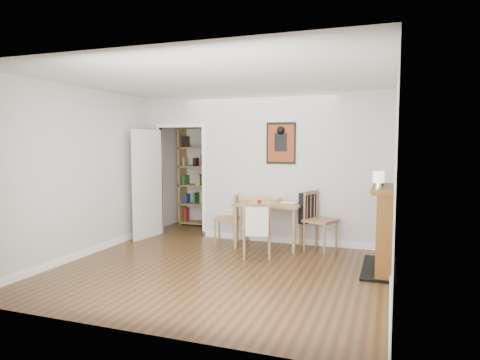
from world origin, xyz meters
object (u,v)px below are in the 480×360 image
at_px(red_glass, 259,200).
at_px(mantel_lamp, 379,178).
at_px(bookshelf, 200,176).
at_px(fireplace, 386,226).
at_px(dining_table, 269,208).
at_px(chair_left, 227,219).
at_px(orange_fruit, 280,200).
at_px(notebook, 289,202).
at_px(ceramic_jar_a, 380,182).
at_px(chair_right, 319,220).
at_px(ceramic_jar_b, 382,181).
at_px(chair_front, 257,226).

xyz_separation_m(red_glass, mantel_lamp, (1.91, -1.01, 0.50)).
distance_m(bookshelf, fireplace, 4.38).
bearing_deg(dining_table, chair_left, -178.29).
xyz_separation_m(bookshelf, fireplace, (3.79, -2.14, -0.43)).
height_order(bookshelf, mantel_lamp, bookshelf).
distance_m(dining_table, orange_fruit, 0.25).
relative_size(bookshelf, notebook, 7.71).
bearing_deg(bookshelf, notebook, -30.36).
xyz_separation_m(bookshelf, ceramic_jar_a, (3.70, -2.07, 0.17)).
distance_m(chair_right, orange_fruit, 0.75).
relative_size(bookshelf, ceramic_jar_a, 19.74).
xyz_separation_m(red_glass, orange_fruit, (0.30, 0.23, -0.01)).
xyz_separation_m(fireplace, ceramic_jar_a, (-0.09, 0.07, 0.60)).
bearing_deg(ceramic_jar_b, bookshelf, 154.29).
bearing_deg(chair_left, orange_fruit, 10.01).
relative_size(chair_right, ceramic_jar_a, 9.10).
distance_m(chair_right, ceramic_jar_b, 1.25).
bearing_deg(ceramic_jar_a, dining_table, 159.74).
distance_m(chair_left, mantel_lamp, 2.88).
bearing_deg(ceramic_jar_b, mantel_lamp, -91.86).
height_order(chair_left, ceramic_jar_b, ceramic_jar_b).
bearing_deg(fireplace, ceramic_jar_a, 141.36).
relative_size(chair_front, bookshelf, 0.46).
bearing_deg(ceramic_jar_a, chair_right, 143.67).
bearing_deg(notebook, chair_front, -109.93).
distance_m(orange_fruit, ceramic_jar_b, 1.77).
relative_size(chair_front, notebook, 3.56).
relative_size(fireplace, red_glass, 13.09).
xyz_separation_m(chair_right, mantel_lamp, (0.93, -1.14, 0.80)).
xyz_separation_m(mantel_lamp, ceramic_jar_a, (0.01, 0.45, -0.09)).
bearing_deg(red_glass, orange_fruit, 37.77).
xyz_separation_m(dining_table, fireplace, (1.87, -0.73, -0.05)).
height_order(fireplace, orange_fruit, fireplace).
bearing_deg(chair_left, bookshelf, 129.08).
relative_size(red_glass, orange_fruit, 1.12).
distance_m(chair_right, mantel_lamp, 1.67).
height_order(dining_table, fireplace, fireplace).
height_order(chair_right, fireplace, fireplace).
xyz_separation_m(chair_left, ceramic_jar_a, (2.53, -0.63, 0.78)).
xyz_separation_m(chair_left, fireplace, (2.62, -0.71, 0.18)).
distance_m(dining_table, chair_right, 0.85).
bearing_deg(chair_left, ceramic_jar_a, -14.02).
height_order(fireplace, notebook, fireplace).
distance_m(bookshelf, orange_fruit, 2.45).
xyz_separation_m(chair_right, ceramic_jar_a, (0.94, -0.69, 0.71)).
relative_size(fireplace, mantel_lamp, 5.36).
bearing_deg(mantel_lamp, orange_fruit, 142.46).
relative_size(orange_fruit, ceramic_jar_b, 0.83).
relative_size(chair_right, red_glass, 10.22).
height_order(dining_table, mantel_lamp, mantel_lamp).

